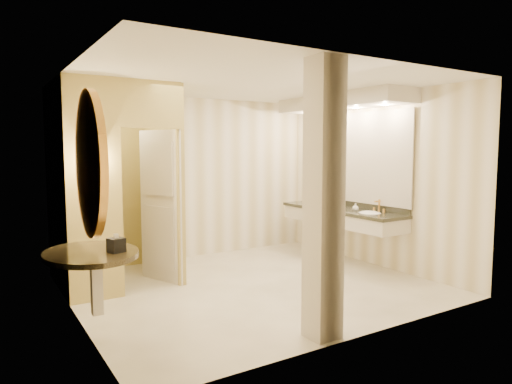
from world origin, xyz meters
The scene contains 16 objects.
floor centered at (0.00, 0.00, 0.00)m, with size 4.50×4.50×0.00m, color white.
ceiling centered at (0.00, 0.00, 2.70)m, with size 4.50×4.50×0.00m, color silver.
wall_back centered at (0.00, 2.00, 1.35)m, with size 4.50×0.02×2.70m, color white.
wall_front centered at (0.00, -2.00, 1.35)m, with size 4.50×0.02×2.70m, color white.
wall_left centered at (-2.25, 0.00, 1.35)m, with size 0.02×4.00×2.70m, color white.
wall_right centered at (2.25, 0.00, 1.35)m, with size 0.02×4.00×2.70m, color white.
toilet_closet centered at (-1.12, 0.97, 1.39)m, with size 1.50×1.55×2.70m.
wall_sconce centered at (-1.93, 0.43, 1.73)m, with size 0.14×0.14×0.42m.
vanity centered at (1.98, 0.40, 1.63)m, with size 0.75×2.53×2.09m.
console_shelf centered at (-2.21, -0.69, 1.35)m, with size 1.08×1.08×1.99m.
pillar centered at (-0.31, -1.80, 1.35)m, with size 0.29×0.29×2.70m, color beige.
tissue_box centered at (-2.04, -0.86, 0.94)m, with size 0.13×0.13×0.13m, color black.
toilet centered at (-1.95, 1.51, 0.34)m, with size 0.39×0.68×0.69m, color white.
soap_bottle_a centered at (1.95, 0.56, 0.94)m, with size 0.06×0.06×0.13m, color beige.
soap_bottle_b centered at (1.92, 0.04, 0.93)m, with size 0.09×0.09×0.12m, color silver.
soap_bottle_c centered at (1.95, 0.83, 0.99)m, with size 0.09×0.09×0.24m, color #C6B28C.
Camera 1 is at (-3.16, -5.13, 1.84)m, focal length 32.00 mm.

